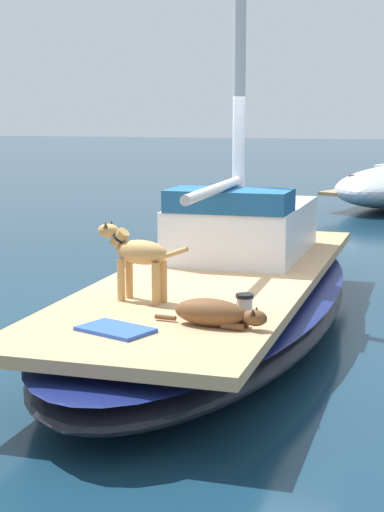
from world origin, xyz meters
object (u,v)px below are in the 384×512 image
(dog_brown, at_px, (215,313))
(dog_tan, at_px, (137,255))
(sailboat_main, at_px, (217,303))
(deck_towel, at_px, (116,329))
(deck_winch, at_px, (245,307))

(dog_brown, relative_size, dog_tan, 1.03)
(sailboat_main, distance_m, dog_tan, 1.67)
(dog_tan, xyz_separation_m, deck_towel, (0.18, -1.03, -0.41))
(sailboat_main, height_order, dog_brown, dog_brown)
(sailboat_main, relative_size, deck_winch, 34.70)
(sailboat_main, height_order, deck_towel, deck_towel)
(dog_tan, bearing_deg, deck_winch, -20.11)
(sailboat_main, relative_size, dog_brown, 7.64)
(dog_brown, height_order, dog_tan, dog_tan)
(sailboat_main, relative_size, deck_towel, 13.01)
(sailboat_main, xyz_separation_m, dog_brown, (0.50, -2.12, 0.43))
(dog_tan, relative_size, deck_towel, 1.66)
(deck_winch, relative_size, deck_towel, 0.38)
(dog_tan, bearing_deg, sailboat_main, 75.33)
(dog_brown, bearing_deg, deck_towel, -153.05)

